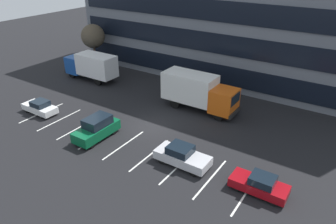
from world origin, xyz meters
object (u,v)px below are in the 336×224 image
(box_truck_blue, at_px, (91,65))
(suv_forest, at_px, (97,128))
(sedan_white, at_px, (40,107))
(bare_tree, at_px, (93,36))
(sedan_silver, at_px, (182,156))
(sedan_maroon, at_px, (260,185))
(box_truck_orange, at_px, (198,91))

(box_truck_blue, xyz_separation_m, suv_forest, (10.97, -10.24, -1.00))
(sedan_white, xyz_separation_m, suv_forest, (8.47, -0.29, 0.30))
(sedan_white, bearing_deg, bare_tree, 112.55)
(box_truck_blue, distance_m, suv_forest, 15.03)
(suv_forest, xyz_separation_m, sedan_silver, (8.44, 0.78, -0.21))
(box_truck_blue, relative_size, bare_tree, 1.22)
(box_truck_blue, bearing_deg, bare_tree, 129.99)
(box_truck_blue, relative_size, suv_forest, 1.70)
(sedan_white, distance_m, suv_forest, 8.48)
(sedan_white, distance_m, bare_tree, 15.44)
(box_truck_blue, bearing_deg, sedan_white, -75.91)
(suv_forest, relative_size, bare_tree, 0.72)
(box_truck_blue, height_order, sedan_maroon, box_truck_blue)
(sedan_maroon, xyz_separation_m, sedan_silver, (-6.24, -0.09, 0.08))
(sedan_maroon, relative_size, sedan_silver, 0.90)
(box_truck_blue, bearing_deg, suv_forest, -43.03)
(box_truck_orange, xyz_separation_m, sedan_maroon, (9.96, -9.25, -1.45))
(sedan_white, bearing_deg, box_truck_orange, 36.70)
(box_truck_blue, relative_size, sedan_silver, 1.70)
(sedan_silver, bearing_deg, box_truck_orange, 111.70)
(suv_forest, bearing_deg, box_truck_blue, 136.97)
(box_truck_blue, height_order, suv_forest, box_truck_blue)
(sedan_white, relative_size, bare_tree, 0.64)
(bare_tree, bearing_deg, sedan_white, -67.45)
(sedan_maroon, relative_size, sedan_white, 1.02)
(suv_forest, distance_m, sedan_silver, 8.48)
(suv_forest, height_order, sedan_silver, suv_forest)
(box_truck_orange, relative_size, bare_tree, 1.32)
(box_truck_blue, xyz_separation_m, bare_tree, (-3.24, 3.86, 2.53))
(sedan_silver, bearing_deg, bare_tree, 149.54)
(box_truck_orange, height_order, box_truck_blue, box_truck_orange)
(box_truck_orange, distance_m, sedan_maroon, 13.67)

